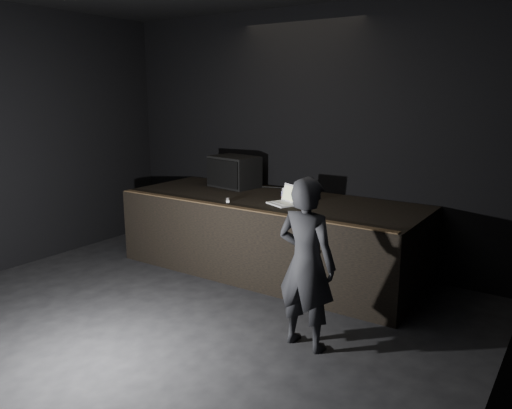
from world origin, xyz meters
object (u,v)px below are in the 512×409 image
at_px(stage_monitor, 234,172).
at_px(laptop, 286,199).
at_px(person, 306,264).
at_px(stage_riser, 270,235).
at_px(beer_can, 284,194).

relative_size(stage_monitor, laptop, 1.73).
bearing_deg(laptop, person, -28.77).
height_order(stage_riser, laptop, laptop).
height_order(stage_riser, stage_monitor, stage_monitor).
distance_m(stage_monitor, laptop, 1.36).
bearing_deg(beer_can, stage_monitor, 160.22).
bearing_deg(beer_can, person, -52.91).
height_order(stage_monitor, laptop, stage_monitor).
bearing_deg(stage_riser, stage_monitor, 156.29).
xyz_separation_m(stage_monitor, laptop, (1.22, -0.58, -0.17)).
bearing_deg(stage_monitor, laptop, -16.00).
xyz_separation_m(stage_riser, laptop, (0.34, -0.19, 0.56)).
bearing_deg(beer_can, laptop, -53.29).
bearing_deg(laptop, stage_monitor, 178.82).
relative_size(stage_monitor, beer_can, 4.69).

